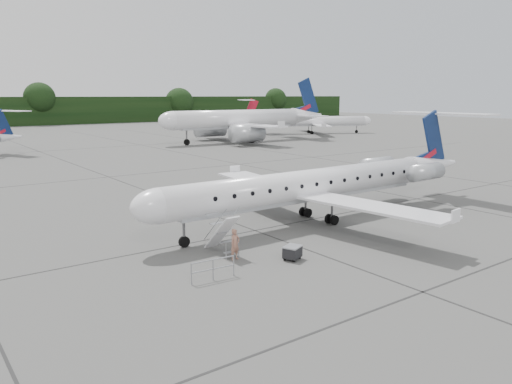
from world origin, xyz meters
TOP-DOWN VIEW (x-y plane):
  - ground at (0.00, 0.00)m, footprint 320.00×320.00m
  - main_regional_jet at (-1.25, 2.11)m, footprint 28.17×20.39m
  - airstair at (-9.56, -0.15)m, footprint 0.87×2.31m
  - passenger at (-9.55, -1.46)m, footprint 0.67×0.50m
  - safety_railing at (-12.03, -3.33)m, footprint 2.20×0.25m
  - baggage_cart at (-7.12, -3.24)m, footprint 1.13×1.04m
  - bg_narrowbody at (27.81, 53.45)m, footprint 33.55×24.88m
  - bg_regional_right at (53.44, 60.44)m, footprint 35.52×32.04m

SIDE VIEW (x-z plane):
  - ground at x=0.00m, z-range 0.00..0.00m
  - baggage_cart at x=-7.12m, z-range 0.00..0.79m
  - safety_railing at x=-12.03m, z-range 0.00..1.00m
  - passenger at x=-9.55m, z-range 0.00..1.66m
  - airstair at x=-9.56m, z-range 0.00..2.25m
  - main_regional_jet at x=-1.25m, z-range 0.00..7.18m
  - bg_regional_right at x=53.44m, z-range 0.00..7.64m
  - bg_narrowbody at x=27.81m, z-range 0.00..11.67m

